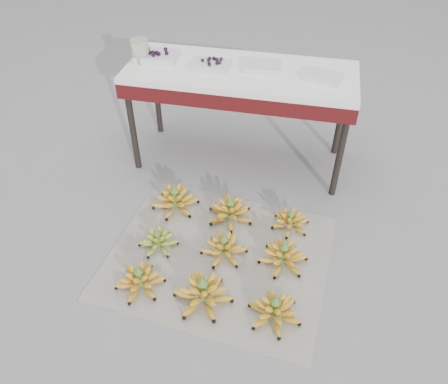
% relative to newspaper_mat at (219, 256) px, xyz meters
% --- Properties ---
extents(ground, '(60.00, 60.00, 0.00)m').
position_rel_newspaper_mat_xyz_m(ground, '(0.09, -0.07, -0.00)').
color(ground, gray).
rests_on(ground, ground).
extents(newspaper_mat, '(1.34, 1.16, 0.01)m').
position_rel_newspaper_mat_xyz_m(newspaper_mat, '(0.00, 0.00, 0.00)').
color(newspaper_mat, white).
rests_on(newspaper_mat, ground).
extents(bunch_front_left, '(0.29, 0.29, 0.16)m').
position_rel_newspaper_mat_xyz_m(bunch_front_left, '(-0.37, -0.31, 0.06)').
color(bunch_front_left, gold).
rests_on(bunch_front_left, newspaper_mat).
extents(bunch_front_center, '(0.36, 0.36, 0.19)m').
position_rel_newspaper_mat_xyz_m(bunch_front_center, '(-0.01, -0.32, 0.07)').
color(bunch_front_center, gold).
rests_on(bunch_front_center, newspaper_mat).
extents(bunch_front_right, '(0.36, 0.36, 0.17)m').
position_rel_newspaper_mat_xyz_m(bunch_front_right, '(0.37, -0.34, 0.06)').
color(bunch_front_right, gold).
rests_on(bunch_front_right, newspaper_mat).
extents(bunch_mid_left, '(0.26, 0.26, 0.14)m').
position_rel_newspaper_mat_xyz_m(bunch_mid_left, '(-0.37, -0.00, 0.05)').
color(bunch_mid_left, olive).
rests_on(bunch_mid_left, newspaper_mat).
extents(bunch_mid_center, '(0.32, 0.32, 0.16)m').
position_rel_newspaper_mat_xyz_m(bunch_mid_center, '(0.03, 0.02, 0.06)').
color(bunch_mid_center, gold).
rests_on(bunch_mid_center, newspaper_mat).
extents(bunch_mid_right, '(0.30, 0.30, 0.17)m').
position_rel_newspaper_mat_xyz_m(bunch_mid_right, '(0.37, 0.03, 0.06)').
color(bunch_mid_right, gold).
rests_on(bunch_mid_right, newspaper_mat).
extents(bunch_back_left, '(0.37, 0.37, 0.18)m').
position_rel_newspaper_mat_xyz_m(bunch_back_left, '(-0.37, 0.35, 0.07)').
color(bunch_back_left, gold).
rests_on(bunch_back_left, newspaper_mat).
extents(bunch_back_center, '(0.36, 0.36, 0.18)m').
position_rel_newspaper_mat_xyz_m(bunch_back_center, '(-0.00, 0.32, 0.06)').
color(bunch_back_center, gold).
rests_on(bunch_back_center, newspaper_mat).
extents(bunch_back_right, '(0.28, 0.28, 0.15)m').
position_rel_newspaper_mat_xyz_m(bunch_back_right, '(0.38, 0.33, 0.05)').
color(bunch_back_right, gold).
rests_on(bunch_back_right, newspaper_mat).
extents(vendor_table, '(1.50, 0.60, 0.72)m').
position_rel_newspaper_mat_xyz_m(vendor_table, '(-0.07, 0.97, 0.64)').
color(vendor_table, black).
rests_on(vendor_table, ground).
extents(tray_far_left, '(0.29, 0.21, 0.07)m').
position_rel_newspaper_mat_xyz_m(tray_far_left, '(-0.65, 1.00, 0.74)').
color(tray_far_left, silver).
rests_on(tray_far_left, vendor_table).
extents(tray_left, '(0.24, 0.18, 0.06)m').
position_rel_newspaper_mat_xyz_m(tray_left, '(-0.26, 0.95, 0.74)').
color(tray_left, silver).
rests_on(tray_left, vendor_table).
extents(tray_right, '(0.25, 0.18, 0.04)m').
position_rel_newspaper_mat_xyz_m(tray_right, '(0.06, 1.00, 0.74)').
color(tray_right, silver).
rests_on(tray_right, vendor_table).
extents(tray_far_right, '(0.25, 0.21, 0.04)m').
position_rel_newspaper_mat_xyz_m(tray_far_right, '(0.45, 0.94, 0.74)').
color(tray_far_right, silver).
rests_on(tray_far_right, vendor_table).
extents(glass_jar, '(0.15, 0.15, 0.15)m').
position_rel_newspaper_mat_xyz_m(glass_jar, '(-0.74, 0.95, 0.79)').
color(glass_jar, '#E7F4C2').
rests_on(glass_jar, vendor_table).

